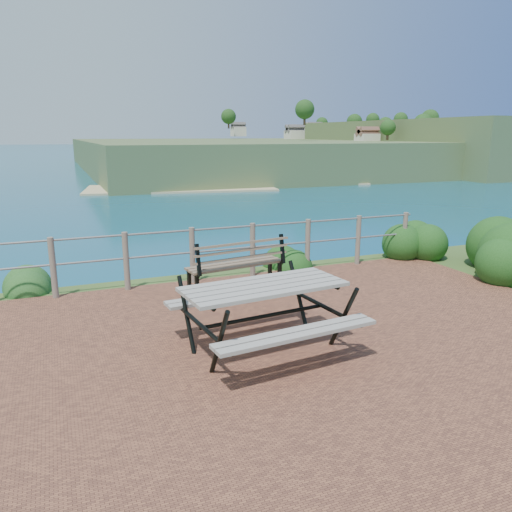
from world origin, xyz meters
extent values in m
cube|color=brown|center=(0.00, 0.00, 0.00)|extent=(10.00, 7.00, 0.12)
plane|color=#146C7A|center=(0.00, 200.00, 0.00)|extent=(1200.00, 1200.00, 0.00)
cylinder|color=#6B5B4C|center=(-2.30, 3.35, 0.52)|extent=(0.10, 0.10, 1.00)
cylinder|color=#6B5B4C|center=(-1.15, 3.35, 0.52)|extent=(0.10, 0.10, 1.00)
cylinder|color=#6B5B4C|center=(0.00, 3.35, 0.52)|extent=(0.10, 0.10, 1.00)
cylinder|color=#6B5B4C|center=(1.15, 3.35, 0.52)|extent=(0.10, 0.10, 1.00)
cylinder|color=#6B5B4C|center=(2.30, 3.35, 0.52)|extent=(0.10, 0.10, 1.00)
cylinder|color=#6B5B4C|center=(3.45, 3.35, 0.52)|extent=(0.10, 0.10, 1.00)
cylinder|color=#6B5B4C|center=(4.60, 3.35, 0.52)|extent=(0.10, 0.10, 1.00)
cylinder|color=slate|center=(0.00, 3.35, 0.97)|extent=(9.40, 0.04, 0.04)
cylinder|color=slate|center=(0.00, 3.35, 0.57)|extent=(9.40, 0.04, 0.04)
cube|color=#46572B|center=(140.00, 210.00, -6.00)|extent=(260.00, 180.00, 12.00)
cube|color=#C9B289|center=(130.00, 125.00, -11.75)|extent=(209.53, 114.73, 0.50)
cube|color=gray|center=(0.07, 0.25, 0.83)|extent=(2.03, 1.00, 0.04)
cube|color=gray|center=(0.07, 0.25, 0.50)|extent=(1.98, 0.48, 0.04)
cube|color=gray|center=(0.07, 0.25, 0.50)|extent=(1.98, 0.48, 0.04)
cylinder|color=black|center=(0.07, 0.25, 0.44)|extent=(1.69, 0.22, 0.05)
cube|color=brown|center=(0.53, 2.57, 0.48)|extent=(1.72, 0.66, 0.04)
cube|color=brown|center=(0.53, 2.57, 0.78)|extent=(1.68, 0.37, 0.38)
cube|color=black|center=(0.53, 2.57, 0.25)|extent=(0.06, 0.07, 0.46)
cube|color=black|center=(0.53, 2.57, 0.25)|extent=(0.06, 0.07, 0.46)
cube|color=black|center=(0.53, 2.57, 0.25)|extent=(0.06, 0.07, 0.46)
cube|color=black|center=(0.53, 2.57, 0.25)|extent=(0.06, 0.07, 0.46)
ellipsoid|color=#174214|center=(5.63, 1.75, 0.00)|extent=(1.44, 1.44, 2.05)
ellipsoid|color=#174214|center=(4.86, 3.52, 0.00)|extent=(1.13, 1.13, 1.61)
ellipsoid|color=#1E4F1D|center=(-2.89, 3.91, 0.00)|extent=(0.82, 0.82, 0.58)
ellipsoid|color=#174214|center=(1.98, 3.78, 0.00)|extent=(0.85, 0.85, 0.62)
camera|label=1|loc=(-2.17, -5.04, 2.61)|focal=35.00mm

